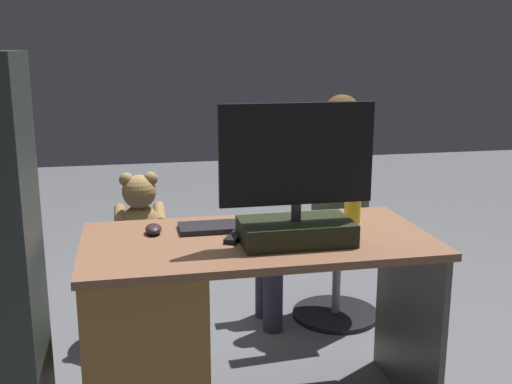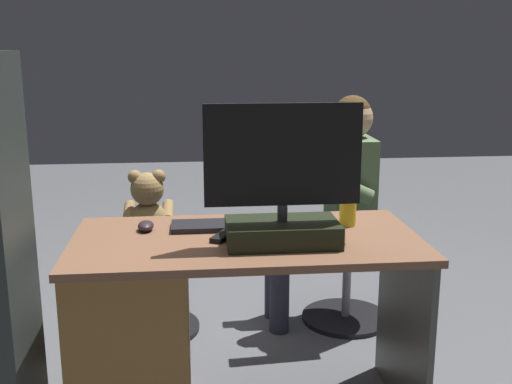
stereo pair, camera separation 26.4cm
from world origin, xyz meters
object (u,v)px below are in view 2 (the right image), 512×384
keyboard (226,225)px  person (334,191)px  computer_mouse (146,226)px  tv_remote (224,235)px  cup (348,212)px  visitor_chair (347,270)px  monitor (282,200)px  office_chair_teddy (151,279)px  desk (161,325)px  teddy_bear (148,208)px

keyboard → person: (-0.57, -0.66, -0.03)m
computer_mouse → person: person is taller
person → computer_mouse: bearing=37.1°
tv_remote → person: size_ratio=0.13×
cup → keyboard: bearing=-1.4°
visitor_chair → computer_mouse: bearing=34.7°
computer_mouse → cup: 0.78m
monitor → office_chair_teddy: size_ratio=1.16×
computer_mouse → visitor_chair: (-0.96, -0.66, -0.46)m
desk → visitor_chair: 1.21m
monitor → tv_remote: size_ratio=3.64×
keyboard → tv_remote: (0.02, 0.13, -0.00)m
tv_remote → visitor_chair: tv_remote is taller
desk → tv_remote: bearing=179.6°
keyboard → teddy_bear: 0.74m
computer_mouse → office_chair_teddy: size_ratio=0.20×
monitor → desk: bearing=-10.7°
desk → teddy_bear: size_ratio=3.58×
cup → tv_remote: size_ratio=0.68×
desk → computer_mouse: (0.05, -0.12, 0.35)m
computer_mouse → person: (-0.88, -0.66, -0.04)m
office_chair_teddy → person: 1.01m
computer_mouse → person: size_ratio=0.08×
desk → cup: (-0.73, -0.11, 0.38)m
monitor → keyboard: (0.19, -0.21, -0.15)m
keyboard → cup: cup is taller
visitor_chair → person: (0.08, 0.00, 0.42)m
office_chair_teddy → visitor_chair: size_ratio=1.00×
keyboard → computer_mouse: bearing=0.7°
computer_mouse → office_chair_teddy: (0.04, -0.64, -0.46)m
computer_mouse → tv_remote: bearing=156.8°
keyboard → visitor_chair: 1.03m
person → tv_remote: bearing=53.2°
keyboard → monitor: bearing=131.7°
tv_remote → teddy_bear: bearing=-40.3°
computer_mouse → teddy_bear: bearing=-86.7°
monitor → visitor_chair: 1.15m
office_chair_teddy → teddy_bear: 0.36m
cup → person: (-0.10, -0.67, -0.07)m
office_chair_teddy → desk: bearing=96.5°
teddy_bear → keyboard: bearing=117.8°
computer_mouse → cup: bearing=179.4°
computer_mouse → teddy_bear: size_ratio=0.27×
cup → teddy_bear: (0.81, -0.66, -0.14)m
computer_mouse → tv_remote: computer_mouse is taller
monitor → keyboard: monitor is taller
monitor → office_chair_teddy: bearing=-58.0°
keyboard → computer_mouse: 0.31m
cup → office_chair_teddy: cup is taller
monitor → person: bearing=-113.9°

